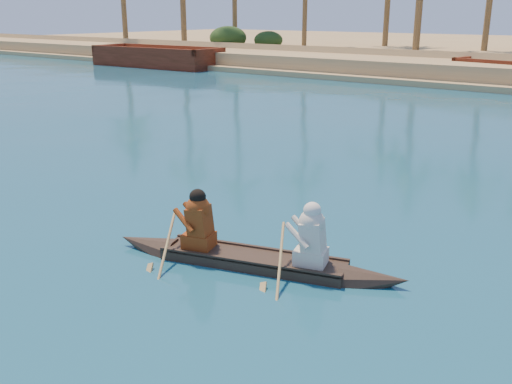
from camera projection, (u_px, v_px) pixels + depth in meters
The scene contains 2 objects.
canoe at pixel (253, 250), 10.09m from camera, with size 5.43×2.26×1.50m.
barge_left at pixel (157, 58), 47.18m from camera, with size 11.65×4.31×1.92m.
Camera 1 is at (-2.33, -11.39, 4.32)m, focal length 40.00 mm.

